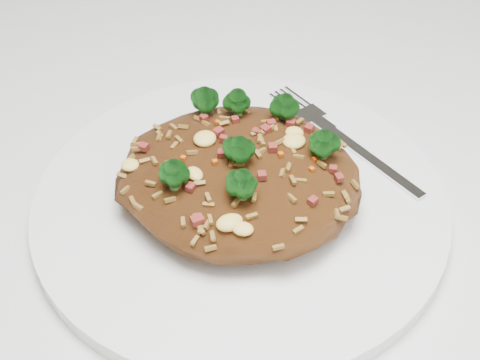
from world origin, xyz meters
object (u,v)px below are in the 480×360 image
(plate, at_px, (240,202))
(fork, at_px, (350,144))
(fried_rice, at_px, (240,167))
(dining_table, at_px, (317,273))

(plate, bearing_deg, fork, 44.19)
(fork, bearing_deg, fried_rice, -94.70)
(dining_table, distance_m, fried_rice, 0.15)
(dining_table, relative_size, plate, 4.06)
(dining_table, height_order, plate, plate)
(plate, height_order, fried_rice, fried_rice)
(dining_table, xyz_separation_m, fork, (0.01, 0.04, 0.11))
(fork, bearing_deg, plate, -94.42)
(dining_table, bearing_deg, fork, 74.62)
(plate, distance_m, fork, 0.10)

